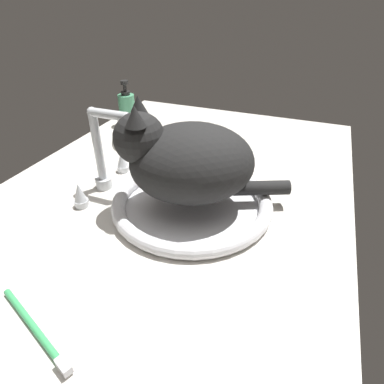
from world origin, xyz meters
TOP-DOWN VIEW (x-y plane):
  - countertop at (0.00, 0.00)cm, footprint 123.52×82.20cm
  - sink_basin at (-4.53, -7.14)cm, footprint 35.46×35.46cm
  - faucet at (-4.53, 15.23)cm, footprint 20.68×11.45cm
  - cat at (-5.21, -5.61)cm, footprint 29.53×36.18cm
  - soap_pump_bottle at (34.62, 32.55)cm, footprint 5.55×5.55cm
  - toothbrush at (-41.82, 2.14)cm, footprint 8.15×18.63cm

SIDE VIEW (x-z plane):
  - countertop at x=0.00cm, z-range 0.00..3.00cm
  - toothbrush at x=-41.82cm, z-range 2.76..4.46cm
  - sink_basin at x=-4.53cm, z-range 2.84..5.89cm
  - soap_pump_bottle at x=34.62cm, z-range 1.08..16.35cm
  - faucet at x=-4.53cm, z-range 0.78..20.92cm
  - cat at x=-5.21cm, z-range 4.13..25.38cm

